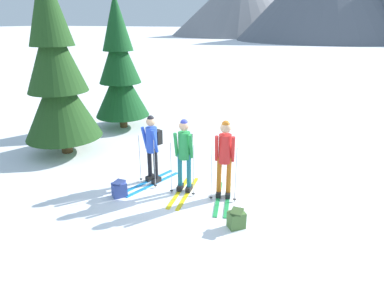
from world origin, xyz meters
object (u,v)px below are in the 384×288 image
skier_in_blue (152,145)px  skier_in_green (184,151)px  skier_in_red (225,156)px  backpack_on_snow_beside (119,189)px  pine_tree_near (120,69)px  pine_tree_mid (56,72)px  backpack_on_snow_front (236,219)px

skier_in_blue → skier_in_green: 0.94m
skier_in_red → backpack_on_snow_beside: (-2.27, -0.84, -0.86)m
skier_in_green → pine_tree_near: size_ratio=0.37×
backpack_on_snow_beside → skier_in_green: bearing=31.5°
skier_in_blue → pine_tree_mid: pine_tree_mid is taller
skier_in_blue → backpack_on_snow_beside: bearing=-112.4°
pine_tree_mid → backpack_on_snow_beside: bearing=-30.3°
skier_in_blue → backpack_on_snow_front: size_ratio=4.40×
skier_in_blue → pine_tree_near: size_ratio=0.36×
backpack_on_snow_front → backpack_on_snow_beside: (-2.86, 0.22, 0.00)m
backpack_on_snow_front → backpack_on_snow_beside: same height
skier_in_blue → skier_in_green: size_ratio=0.97×
pine_tree_near → skier_in_blue: bearing=-49.1°
backpack_on_snow_front → backpack_on_snow_beside: 2.86m
skier_in_green → skier_in_red: (0.96, 0.04, 0.02)m
pine_tree_near → backpack_on_snow_beside: size_ratio=12.11×
skier_in_blue → backpack_on_snow_front: skier_in_blue is taller
skier_in_green → pine_tree_mid: pine_tree_mid is taller
pine_tree_near → backpack_on_snow_beside: pine_tree_near is taller
pine_tree_near → backpack_on_snow_front: bearing=-40.8°
skier_in_green → skier_in_red: 0.96m
backpack_on_snow_front → pine_tree_mid: bearing=161.2°
skier_in_blue → backpack_on_snow_front: 2.85m
pine_tree_near → skier_in_green: bearing=-43.0°
skier_in_green → pine_tree_near: bearing=137.0°
skier_in_red → backpack_on_snow_front: 1.49m
pine_tree_mid → skier_in_blue: bearing=-13.5°
skier_in_green → skier_in_red: size_ratio=0.97×
pine_tree_near → pine_tree_mid: pine_tree_mid is taller
pine_tree_near → backpack_on_snow_beside: (2.86, -4.71, -2.02)m
backpack_on_snow_front → backpack_on_snow_beside: size_ratio=1.00×
skier_in_blue → skier_in_green: skier_in_green is taller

